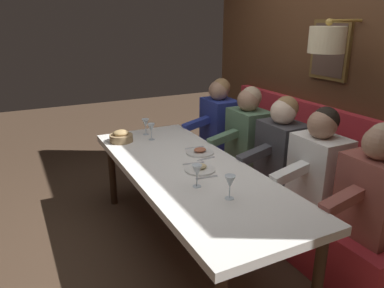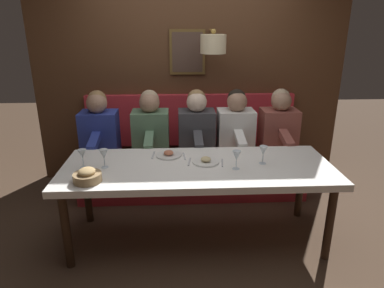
{
  "view_description": "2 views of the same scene",
  "coord_description": "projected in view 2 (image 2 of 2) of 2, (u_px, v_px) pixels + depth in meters",
  "views": [
    {
      "loc": [
        -1.18,
        -2.39,
        1.86
      ],
      "look_at": [
        0.05,
        0.05,
        0.92
      ],
      "focal_mm": 34.29,
      "sensor_mm": 36.0,
      "label": 1
    },
    {
      "loc": [
        -2.77,
        0.19,
        1.91
      ],
      "look_at": [
        0.05,
        0.05,
        0.92
      ],
      "focal_mm": 32.18,
      "sensor_mm": 36.0,
      "label": 2
    }
  ],
  "objects": [
    {
      "name": "banquette_bench",
      "position": [
        192.0,
        176.0,
        4.01
      ],
      "size": [
        0.52,
        2.56,
        0.45
      ],
      "primitive_type": "cube",
      "color": "red",
      "rests_on": "ground_plane"
    },
    {
      "name": "place_setting_0",
      "position": [
        206.0,
        161.0,
        3.06
      ],
      "size": [
        0.24,
        0.33,
        0.05
      ],
      "color": "white",
      "rests_on": "dining_table"
    },
    {
      "name": "wine_glass_2",
      "position": [
        104.0,
        155.0,
        2.92
      ],
      "size": [
        0.07,
        0.07,
        0.16
      ],
      "color": "silver",
      "rests_on": "dining_table"
    },
    {
      "name": "dining_table",
      "position": [
        198.0,
        172.0,
        3.03
      ],
      "size": [
        0.9,
        2.36,
        0.74
      ],
      "color": "white",
      "rests_on": "ground_plane"
    },
    {
      "name": "ground_plane",
      "position": [
        197.0,
        237.0,
        3.25
      ],
      "size": [
        12.0,
        12.0,
        0.0
      ],
      "primitive_type": "plane",
      "color": "#4C3828"
    },
    {
      "name": "diner_farthest",
      "position": [
        99.0,
        129.0,
        3.76
      ],
      "size": [
        0.6,
        0.4,
        0.79
      ],
      "color": "#283893",
      "rests_on": "banquette_bench"
    },
    {
      "name": "diner_middle",
      "position": [
        197.0,
        128.0,
        3.81
      ],
      "size": [
        0.6,
        0.4,
        0.79
      ],
      "color": "#3D3D42",
      "rests_on": "banquette_bench"
    },
    {
      "name": "diner_far",
      "position": [
        151.0,
        129.0,
        3.79
      ],
      "size": [
        0.6,
        0.4,
        0.79
      ],
      "color": "#567A5B",
      "rests_on": "banquette_bench"
    },
    {
      "name": "wine_glass_0",
      "position": [
        82.0,
        155.0,
        2.92
      ],
      "size": [
        0.07,
        0.07,
        0.16
      ],
      "color": "silver",
      "rests_on": "dining_table"
    },
    {
      "name": "diner_near",
      "position": [
        236.0,
        127.0,
        3.83
      ],
      "size": [
        0.6,
        0.4,
        0.79
      ],
      "color": "white",
      "rests_on": "banquette_bench"
    },
    {
      "name": "place_setting_1",
      "position": [
        169.0,
        155.0,
        3.21
      ],
      "size": [
        0.24,
        0.32,
        0.05
      ],
      "color": "silver",
      "rests_on": "dining_table"
    },
    {
      "name": "diner_nearest",
      "position": [
        279.0,
        127.0,
        3.86
      ],
      "size": [
        0.6,
        0.4,
        0.79
      ],
      "color": "#934C42",
      "rests_on": "banquette_bench"
    },
    {
      "name": "wine_glass_3",
      "position": [
        237.0,
        156.0,
        2.89
      ],
      "size": [
        0.07,
        0.07,
        0.16
      ],
      "color": "silver",
      "rests_on": "dining_table"
    },
    {
      "name": "bread_bowl",
      "position": [
        87.0,
        176.0,
        2.68
      ],
      "size": [
        0.22,
        0.22,
        0.12
      ],
      "color": "#9E7F56",
      "rests_on": "dining_table"
    },
    {
      "name": "back_wall_panel",
      "position": [
        190.0,
        71.0,
        4.17
      ],
      "size": [
        0.59,
        3.76,
        2.9
      ],
      "color": "#51331E",
      "rests_on": "ground_plane"
    },
    {
      "name": "wine_glass_1",
      "position": [
        263.0,
        151.0,
        3.0
      ],
      "size": [
        0.07,
        0.07,
        0.16
      ],
      "color": "silver",
      "rests_on": "dining_table"
    }
  ]
}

